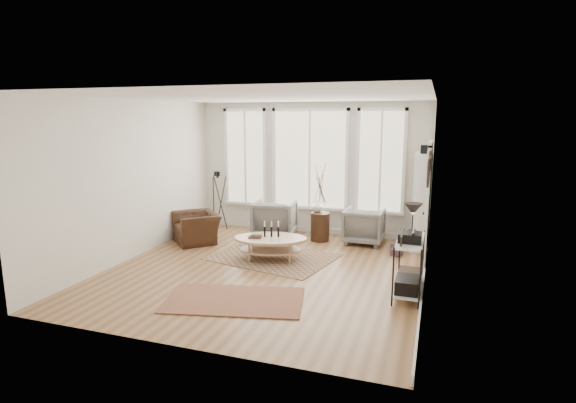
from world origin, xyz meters
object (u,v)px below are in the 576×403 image
(bookcase, at_px, (422,201))
(armchair_right, at_px, (364,226))
(armchair_left, at_px, (275,219))
(low_shelf, at_px, (409,261))
(accent_chair, at_px, (197,228))
(coffee_table, at_px, (270,242))
(side_table, at_px, (320,203))

(bookcase, bearing_deg, armchair_right, -178.73)
(armchair_left, bearing_deg, low_shelf, 133.67)
(bookcase, bearing_deg, accent_chair, -166.65)
(coffee_table, bearing_deg, low_shelf, -18.83)
(armchair_right, xyz_separation_m, accent_chair, (-3.33, -1.03, -0.06))
(armchair_left, distance_m, accent_chair, 1.68)
(armchair_right, bearing_deg, side_table, 7.43)
(coffee_table, bearing_deg, bookcase, 32.95)
(bookcase, bearing_deg, side_table, -176.47)
(armchair_left, distance_m, side_table, 1.08)
(side_table, bearing_deg, low_shelf, -50.61)
(accent_chair, bearing_deg, coffee_table, 26.69)
(bookcase, xyz_separation_m, armchair_left, (-3.02, -0.16, -0.55))
(armchair_right, bearing_deg, armchair_left, 5.29)
(accent_chair, bearing_deg, armchair_right, 61.91)
(bookcase, distance_m, armchair_left, 3.08)
(low_shelf, height_order, side_table, side_table)
(side_table, distance_m, accent_chair, 2.64)
(low_shelf, distance_m, coffee_table, 2.66)
(low_shelf, distance_m, accent_chair, 4.63)
(side_table, bearing_deg, bookcase, 3.53)
(low_shelf, height_order, accent_chair, low_shelf)
(coffee_table, distance_m, armchair_right, 2.19)
(low_shelf, bearing_deg, armchair_left, 141.55)
(coffee_table, xyz_separation_m, side_table, (0.54, 1.54, 0.48))
(coffee_table, relative_size, accent_chair, 1.56)
(low_shelf, relative_size, side_table, 0.78)
(bookcase, relative_size, coffee_table, 1.39)
(armchair_left, xyz_separation_m, accent_chair, (-1.42, -0.89, -0.10))
(side_table, xyz_separation_m, accent_chair, (-2.42, -0.93, -0.50))
(coffee_table, xyz_separation_m, accent_chair, (-1.87, 0.61, -0.02))
(coffee_table, height_order, armchair_left, armchair_left)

